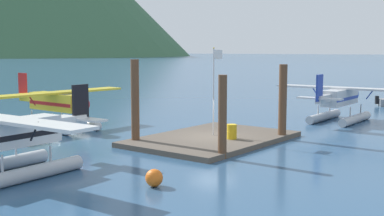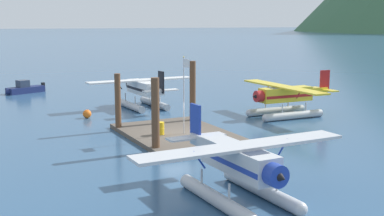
{
  "view_description": "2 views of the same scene",
  "coord_description": "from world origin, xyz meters",
  "px_view_note": "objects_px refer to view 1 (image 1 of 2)",
  "views": [
    {
      "loc": [
        -24.47,
        -17.37,
        5.55
      ],
      "look_at": [
        1.57,
        2.79,
        1.71
      ],
      "focal_mm": 46.64,
      "sensor_mm": 36.0,
      "label": 1
    },
    {
      "loc": [
        31.35,
        -14.52,
        8.03
      ],
      "look_at": [
        0.28,
        0.95,
        2.03
      ],
      "focal_mm": 46.68,
      "sensor_mm": 36.0,
      "label": 2
    }
  ],
  "objects_px": {
    "seaplane_yellow_bow_left": "(57,107)",
    "seaplane_white_port_fwd": "(8,142)",
    "flagpole": "(215,80)",
    "fuel_drum": "(232,132)",
    "mooring_buoy": "(154,178)",
    "seaplane_silver_stbd_aft": "(340,102)"
  },
  "relations": [
    {
      "from": "seaplane_yellow_bow_left",
      "to": "seaplane_silver_stbd_aft",
      "type": "bearing_deg",
      "value": -42.41
    },
    {
      "from": "mooring_buoy",
      "to": "seaplane_yellow_bow_left",
      "type": "height_order",
      "value": "seaplane_yellow_bow_left"
    },
    {
      "from": "flagpole",
      "to": "seaplane_silver_stbd_aft",
      "type": "distance_m",
      "value": 12.91
    },
    {
      "from": "fuel_drum",
      "to": "seaplane_white_port_fwd",
      "type": "distance_m",
      "value": 12.98
    },
    {
      "from": "flagpole",
      "to": "seaplane_white_port_fwd",
      "type": "height_order",
      "value": "flagpole"
    },
    {
      "from": "fuel_drum",
      "to": "mooring_buoy",
      "type": "relative_size",
      "value": 1.21
    },
    {
      "from": "flagpole",
      "to": "seaplane_yellow_bow_left",
      "type": "height_order",
      "value": "flagpole"
    },
    {
      "from": "seaplane_yellow_bow_left",
      "to": "seaplane_white_port_fwd",
      "type": "xyz_separation_m",
      "value": [
        -9.68,
        -9.34,
        0.0
      ]
    },
    {
      "from": "fuel_drum",
      "to": "seaplane_white_port_fwd",
      "type": "height_order",
      "value": "seaplane_white_port_fwd"
    },
    {
      "from": "flagpole",
      "to": "mooring_buoy",
      "type": "distance_m",
      "value": 11.62
    },
    {
      "from": "flagpole",
      "to": "seaplane_yellow_bow_left",
      "type": "relative_size",
      "value": 0.52
    },
    {
      "from": "fuel_drum",
      "to": "seaplane_silver_stbd_aft",
      "type": "bearing_deg",
      "value": -6.87
    },
    {
      "from": "flagpole",
      "to": "fuel_drum",
      "type": "xyz_separation_m",
      "value": [
        -0.56,
        -1.64,
        -2.97
      ]
    },
    {
      "from": "mooring_buoy",
      "to": "seaplane_white_port_fwd",
      "type": "bearing_deg",
      "value": 114.47
    },
    {
      "from": "seaplane_white_port_fwd",
      "to": "flagpole",
      "type": "bearing_deg",
      "value": -7.91
    },
    {
      "from": "flagpole",
      "to": "fuel_drum",
      "type": "height_order",
      "value": "flagpole"
    },
    {
      "from": "flagpole",
      "to": "mooring_buoy",
      "type": "height_order",
      "value": "flagpole"
    },
    {
      "from": "flagpole",
      "to": "seaplane_white_port_fwd",
      "type": "xyz_separation_m",
      "value": [
        -13.05,
        1.81,
        -2.13
      ]
    },
    {
      "from": "seaplane_white_port_fwd",
      "to": "mooring_buoy",
      "type": "bearing_deg",
      "value": -65.53
    },
    {
      "from": "mooring_buoy",
      "to": "seaplane_yellow_bow_left",
      "type": "relative_size",
      "value": 0.07
    },
    {
      "from": "seaplane_yellow_bow_left",
      "to": "seaplane_white_port_fwd",
      "type": "height_order",
      "value": "same"
    },
    {
      "from": "fuel_drum",
      "to": "seaplane_white_port_fwd",
      "type": "bearing_deg",
      "value": 164.56
    }
  ]
}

